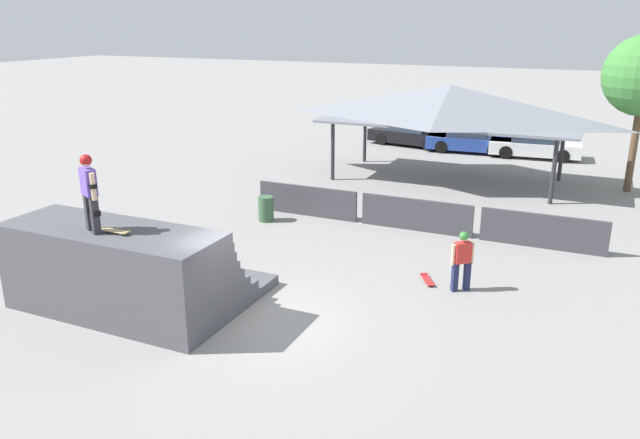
% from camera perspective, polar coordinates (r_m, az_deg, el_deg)
% --- Properties ---
extents(ground_plane, '(160.00, 160.00, 0.00)m').
position_cam_1_polar(ground_plane, '(14.44, -5.86, -9.32)').
color(ground_plane, gray).
extents(quarter_pipe_ramp, '(5.30, 3.92, 2.08)m').
position_cam_1_polar(quarter_pipe_ramp, '(15.45, -17.28, -4.53)').
color(quarter_pipe_ramp, '#4C4C51').
rests_on(quarter_pipe_ramp, ground).
extents(skater_on_deck, '(0.73, 0.48, 1.74)m').
position_cam_1_polar(skater_on_deck, '(14.43, -20.36, 2.73)').
color(skater_on_deck, '#2D2D33').
rests_on(skater_on_deck, quarter_pipe_ramp).
extents(skateboard_on_deck, '(0.77, 0.20, 0.09)m').
position_cam_1_polar(skateboard_on_deck, '(14.41, -18.21, -0.99)').
color(skateboard_on_deck, blue).
rests_on(skateboard_on_deck, quarter_pipe_ramp).
extents(bystander_walking, '(0.54, 0.46, 1.57)m').
position_cam_1_polar(bystander_walking, '(15.98, 12.89, -3.30)').
color(bystander_walking, '#1E2347').
rests_on(bystander_walking, ground).
extents(skateboard_on_ground, '(0.58, 0.78, 0.09)m').
position_cam_1_polar(skateboard_on_ground, '(16.67, 9.76, -5.40)').
color(skateboard_on_ground, silver).
rests_on(skateboard_on_ground, ground).
extents(barrier_fence, '(11.49, 0.12, 1.05)m').
position_cam_1_polar(barrier_fence, '(20.39, 8.78, 0.42)').
color(barrier_fence, '#3D3D42').
rests_on(barrier_fence, ground).
extents(pavilion_shelter, '(10.38, 4.54, 4.00)m').
position_cam_1_polar(pavilion_shelter, '(26.60, 11.80, 10.28)').
color(pavilion_shelter, '#2D2D33').
rests_on(pavilion_shelter, ground).
extents(trash_bin, '(0.52, 0.52, 0.85)m').
position_cam_1_polar(trash_bin, '(21.23, -4.97, 0.99)').
color(trash_bin, '#385B3D').
rests_on(trash_bin, ground).
extents(parked_car_black, '(4.76, 2.42, 1.27)m').
position_cam_1_polar(parked_car_black, '(34.30, 8.29, 7.71)').
color(parked_car_black, black).
rests_on(parked_car_black, ground).
extents(parked_car_blue, '(4.37, 2.02, 1.27)m').
position_cam_1_polar(parked_car_blue, '(33.14, 13.46, 7.05)').
color(parked_car_blue, navy).
rests_on(parked_car_blue, ground).
extents(parked_car_white, '(4.40, 1.99, 1.27)m').
position_cam_1_polar(parked_car_white, '(32.66, 19.01, 6.41)').
color(parked_car_white, silver).
rests_on(parked_car_white, ground).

